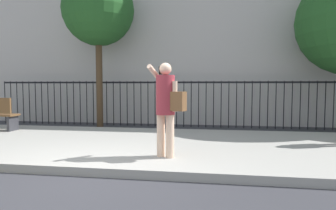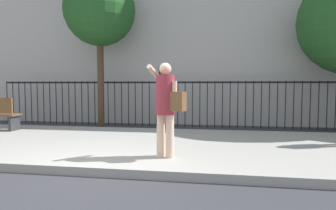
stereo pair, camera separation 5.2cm
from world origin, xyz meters
name	(u,v)px [view 1 (the left image)]	position (x,y,z in m)	size (l,w,h in m)	color
ground_plane	(89,177)	(0.00, 0.00, 0.00)	(60.00, 60.00, 0.00)	#333338
sidewalk	(129,145)	(0.00, 2.20, 0.07)	(28.00, 4.40, 0.15)	#9E9B93
building_facade	(170,4)	(0.00, 8.50, 4.91)	(28.00, 4.00, 9.81)	#BCB7B2
iron_fence	(159,97)	(0.00, 5.90, 1.02)	(12.03, 0.04, 1.60)	black
pedestrian_on_phone	(167,103)	(1.10, 0.90, 1.14)	(0.72, 0.56, 1.71)	beige
street_tree_far	(98,11)	(-1.95, 5.31, 3.96)	(2.40, 2.40, 5.19)	#4C3823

